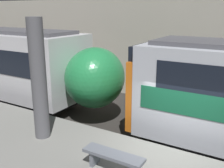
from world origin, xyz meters
name	(u,v)px	position (x,y,z in m)	size (l,w,h in m)	color
station_rear_barrier	(219,55)	(0.00, 6.41, 2.62)	(50.00, 0.15, 5.25)	#B2AD9E
support_pillar_near	(39,80)	(-3.57, -1.31, 2.71)	(0.44, 0.44, 3.49)	#56565B
platform_bench	(113,158)	(-0.86, -1.74, 1.31)	(1.50, 0.40, 0.45)	slate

